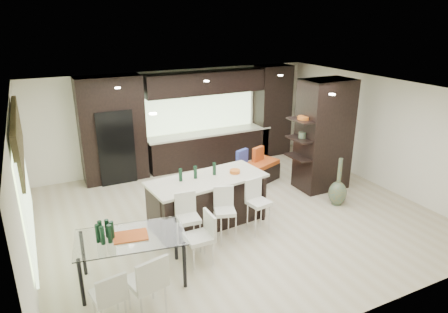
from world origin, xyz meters
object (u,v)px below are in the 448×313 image
stool_mid (225,221)px  chair_far (109,298)px  floor_vase (339,182)px  chair_end (199,241)px  kitchen_island (207,200)px  dining_table (133,259)px  stool_left (189,229)px  chair_near (146,285)px  bench (256,173)px  stool_right (258,212)px

stool_mid → chair_far: (-2.40, -1.20, -0.04)m
floor_vase → chair_end: floor_vase is taller
kitchen_island → floor_vase: size_ratio=2.14×
dining_table → chair_far: bearing=-114.9°
stool_left → stool_mid: (0.74, 0.01, -0.02)m
dining_table → floor_vase: bearing=17.8°
chair_near → kitchen_island: bearing=34.9°
dining_table → chair_end: chair_end is taller
stool_left → kitchen_island: bearing=53.0°
floor_vase → dining_table: 4.91m
kitchen_island → floor_vase: bearing=-16.2°
kitchen_island → chair_end: (-0.71, -1.24, -0.08)m
kitchen_island → floor_vase: (2.99, -0.54, 0.06)m
chair_far → chair_end: chair_end is taller
floor_vase → bench: bearing=119.0°
kitchen_island → stool_right: bearing=-53.7°
stool_left → stool_right: size_ratio=1.00×
stool_left → chair_end: size_ratio=1.05×
kitchen_island → bench: kitchen_island is taller
stool_left → chair_near: (-1.13, -1.23, 0.01)m
stool_mid → bench: size_ratio=0.63×
chair_far → kitchen_island: bearing=30.7°
bench → chair_near: (-3.82, -3.37, 0.19)m
chair_near → chair_end: bearing=22.2°
kitchen_island → stool_right: (0.74, -0.81, -0.05)m
bench → chair_near: chair_near is taller
dining_table → chair_far: (-0.53, -0.77, -0.01)m
kitchen_island → stool_left: bearing=-138.1°
stool_right → stool_mid: bearing=170.2°
stool_mid → floor_vase: bearing=22.9°
stool_right → floor_vase: 2.27m
stool_left → chair_end: 0.43m
floor_vase → chair_near: size_ratio=1.23×
stool_left → bench: bearing=43.7°
chair_far → chair_end: bearing=15.3°
stool_left → chair_far: size_ratio=1.13×
stool_left → stool_mid: 0.74m
stool_left → chair_end: bearing=-81.5°
dining_table → kitchen_island: bearing=43.2°
stool_mid → bench: 2.90m
dining_table → chair_end: bearing=9.7°
kitchen_island → stool_mid: size_ratio=2.78×
chair_end → chair_far: bearing=114.0°
bench → chair_end: size_ratio=1.62×
stool_mid → floor_vase: 3.00m
bench → stool_left: bearing=-162.6°
stool_right → chair_near: bearing=-164.0°
chair_end → stool_left: bearing=2.8°
stool_mid → dining_table: stool_mid is taller
dining_table → chair_near: (0.00, -0.80, 0.05)m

